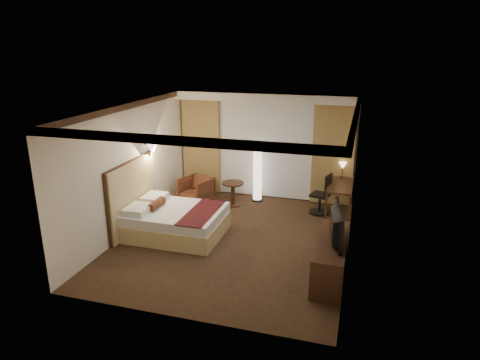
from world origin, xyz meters
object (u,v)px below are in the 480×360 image
(floor_lamp, at_px, (257,175))
(dresser, at_px, (331,258))
(television, at_px, (331,222))
(armchair, at_px, (196,189))
(office_chair, at_px, (320,193))
(bed, at_px, (176,222))
(desk, at_px, (339,199))
(side_table, at_px, (233,194))

(floor_lamp, distance_m, dresser, 3.90)
(television, bearing_deg, floor_lamp, 24.22)
(armchair, xyz_separation_m, office_chair, (3.06, 0.12, 0.13))
(office_chair, xyz_separation_m, dresser, (0.49, -2.84, -0.15))
(bed, bearing_deg, desk, 33.22)
(bed, distance_m, floor_lamp, 2.73)
(dresser, bearing_deg, television, 180.00)
(desk, height_order, dresser, desk)
(bed, bearing_deg, television, -14.11)
(bed, relative_size, television, 1.67)
(bed, relative_size, side_table, 3.24)
(armchair, height_order, dresser, armchair)
(side_table, xyz_separation_m, dresser, (2.60, -2.76, 0.04))
(floor_lamp, height_order, desk, floor_lamp)
(desk, relative_size, television, 1.14)
(bed, xyz_separation_m, desk, (3.18, 2.08, 0.09))
(floor_lamp, relative_size, dresser, 0.79)
(armchair, xyz_separation_m, television, (3.52, -2.72, 0.65))
(armchair, bearing_deg, office_chair, 23.67)
(bed, height_order, television, television)
(floor_lamp, bearing_deg, armchair, -159.36)
(armchair, height_order, office_chair, office_chair)
(desk, bearing_deg, office_chair, -173.52)
(floor_lamp, xyz_separation_m, desk, (2.06, -0.37, -0.31))
(bed, xyz_separation_m, side_table, (0.63, 1.96, 0.01))
(bed, xyz_separation_m, dresser, (3.23, -0.80, 0.06))
(side_table, relative_size, desk, 0.45)
(armchair, bearing_deg, desk, 24.21)
(side_table, distance_m, office_chair, 2.12)
(side_table, bearing_deg, office_chair, 2.00)
(floor_lamp, relative_size, desk, 1.05)
(dresser, bearing_deg, side_table, 133.29)
(desk, bearing_deg, bed, -146.78)
(television, bearing_deg, bed, 67.59)
(bed, distance_m, office_chair, 3.42)
(side_table, height_order, desk, desk)
(dresser, bearing_deg, office_chair, 99.80)
(office_chair, bearing_deg, floor_lamp, -179.34)
(bed, height_order, dresser, dresser)
(office_chair, bearing_deg, side_table, -162.70)
(dresser, bearing_deg, bed, 166.01)
(bed, xyz_separation_m, floor_lamp, (1.12, 2.46, 0.41))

